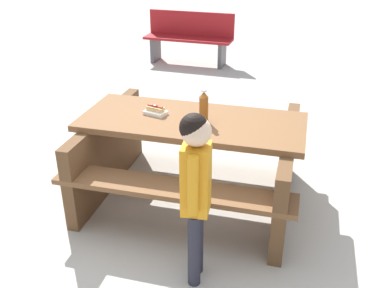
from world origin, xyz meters
TOP-DOWN VIEW (x-y plane):
  - ground_plane at (0.00, 0.00)m, footprint 30.00×30.00m
  - picnic_table at (0.00, 0.00)m, footprint 1.87×1.49m
  - soda_bottle at (-0.10, 0.02)m, footprint 0.07×0.07m
  - hotdog_tray at (0.31, -0.03)m, footprint 0.21×0.16m
  - child_in_coat at (-0.22, 0.94)m, footprint 0.19×0.30m
  - park_bench_near at (0.91, -4.16)m, footprint 1.53×0.55m

SIDE VIEW (x-z plane):
  - ground_plane at x=0.00m, z-range 0.00..0.00m
  - picnic_table at x=0.00m, z-range 0.07..0.82m
  - park_bench_near at x=0.91m, z-range 0.02..0.87m
  - child_in_coat at x=-0.22m, z-range 0.17..1.36m
  - hotdog_tray at x=0.31m, z-range 0.74..0.82m
  - soda_bottle at x=-0.10m, z-range 0.74..1.01m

